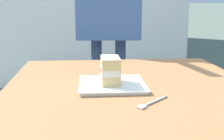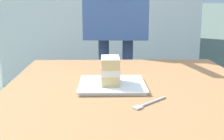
{
  "view_description": "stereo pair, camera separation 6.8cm",
  "coord_description": "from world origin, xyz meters",
  "px_view_note": "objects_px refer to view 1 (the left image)",
  "views": [
    {
      "loc": [
        1.17,
        -0.18,
        1.08
      ],
      "look_at": [
        -0.05,
        -0.08,
        0.79
      ],
      "focal_mm": 50.03,
      "sensor_mm": 36.0,
      "label": 1
    },
    {
      "loc": [
        1.18,
        -0.11,
        1.08
      ],
      "look_at": [
        -0.05,
        -0.08,
        0.79
      ],
      "focal_mm": 50.03,
      "sensor_mm": 36.0,
      "label": 2
    }
  ],
  "objects_px": {
    "patio_table": "(132,112)",
    "diner_person": "(108,1)",
    "dessert_fork": "(152,103)",
    "cake_slice": "(110,70)",
    "dessert_plate": "(112,85)"
  },
  "relations": [
    {
      "from": "diner_person",
      "to": "cake_slice",
      "type": "bearing_deg",
      "value": -3.54
    },
    {
      "from": "patio_table",
      "to": "diner_person",
      "type": "xyz_separation_m",
      "value": [
        -0.97,
        -0.03,
        0.43
      ]
    },
    {
      "from": "patio_table",
      "to": "diner_person",
      "type": "height_order",
      "value": "diner_person"
    },
    {
      "from": "dessert_plate",
      "to": "dessert_fork",
      "type": "relative_size",
      "value": 2.03
    },
    {
      "from": "dessert_fork",
      "to": "dessert_plate",
      "type": "bearing_deg",
      "value": -152.11
    },
    {
      "from": "dessert_plate",
      "to": "dessert_fork",
      "type": "bearing_deg",
      "value": 27.89
    },
    {
      "from": "patio_table",
      "to": "dessert_fork",
      "type": "bearing_deg",
      "value": 13.86
    },
    {
      "from": "patio_table",
      "to": "diner_person",
      "type": "relative_size",
      "value": 0.8
    },
    {
      "from": "dessert_fork",
      "to": "diner_person",
      "type": "xyz_separation_m",
      "value": [
        -1.14,
        -0.07,
        0.34
      ]
    },
    {
      "from": "dessert_plate",
      "to": "dessert_fork",
      "type": "height_order",
      "value": "dessert_plate"
    },
    {
      "from": "dessert_plate",
      "to": "diner_person",
      "type": "distance_m",
      "value": 0.98
    },
    {
      "from": "patio_table",
      "to": "cake_slice",
      "type": "distance_m",
      "value": 0.19
    },
    {
      "from": "patio_table",
      "to": "diner_person",
      "type": "distance_m",
      "value": 1.07
    },
    {
      "from": "diner_person",
      "to": "dessert_plate",
      "type": "bearing_deg",
      "value": -3.15
    },
    {
      "from": "patio_table",
      "to": "dessert_plate",
      "type": "distance_m",
      "value": 0.14
    }
  ]
}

